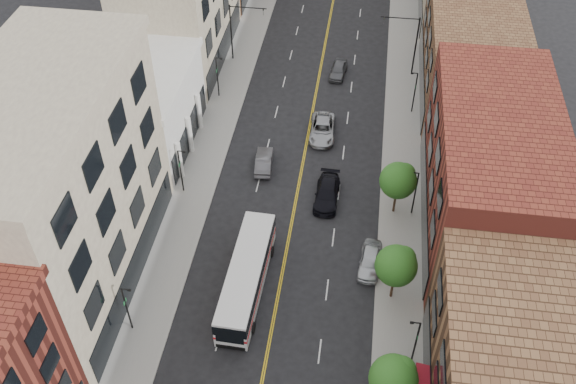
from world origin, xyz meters
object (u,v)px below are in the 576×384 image
at_px(car_parked_far, 370,260).
at_px(car_lane_b, 322,129).
at_px(city_bus, 246,276).
at_px(car_lane_c, 338,70).
at_px(car_lane_behind, 264,161).
at_px(car_lane_a, 327,193).

bearing_deg(car_parked_far, car_lane_b, 113.28).
xyz_separation_m(city_bus, car_lane_c, (4.89, 33.21, -1.07)).
bearing_deg(car_parked_far, car_lane_c, 104.73).
distance_m(car_lane_behind, car_lane_b, 8.01).
distance_m(city_bus, car_lane_a, 13.00).
height_order(car_parked_far, car_lane_c, car_parked_far).
bearing_deg(car_lane_behind, car_lane_c, -114.18).
bearing_deg(city_bus, car_lane_c, 83.25).
xyz_separation_m(city_bus, car_lane_b, (4.15, 21.50, -1.01)).
distance_m(car_parked_far, car_lane_behind, 16.15).
xyz_separation_m(car_parked_far, car_lane_b, (-5.90, 17.58, 0.02)).
distance_m(car_lane_a, car_lane_c, 21.52).
bearing_deg(car_lane_c, car_parked_far, -74.59).
distance_m(car_parked_far, car_lane_a, 8.98).
height_order(city_bus, car_parked_far, city_bus).
bearing_deg(city_bus, car_lane_behind, 95.98).
distance_m(car_lane_behind, car_lane_a, 7.77).
height_order(city_bus, car_lane_behind, city_bus).
height_order(city_bus, car_lane_c, city_bus).
xyz_separation_m(car_lane_a, car_lane_c, (-0.69, 21.50, -0.06)).
relative_size(car_lane_b, car_lane_c, 1.32).
height_order(car_lane_a, car_lane_b, car_lane_a).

